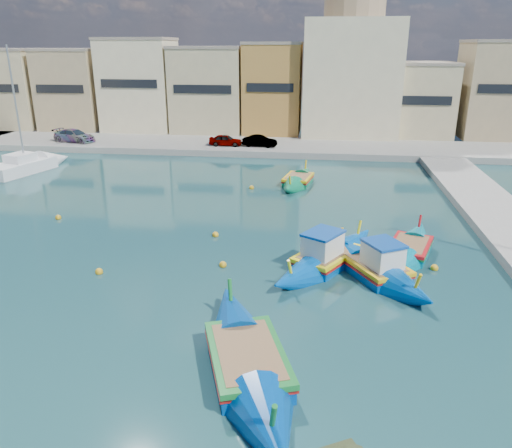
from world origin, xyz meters
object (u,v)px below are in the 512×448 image
(luzzu_cyan_mid, at_px, (409,250))
(luzzu_green, at_px, (298,181))
(luzzu_blue_south, at_px, (248,363))
(luzzu_blue_cabin, at_px, (376,269))
(luzzu_turquoise_cabin, at_px, (327,258))
(yacht_north, at_px, (38,164))
(church_block, at_px, (352,60))

(luzzu_cyan_mid, xyz_separation_m, luzzu_green, (-6.29, 12.89, 0.00))
(luzzu_cyan_mid, bearing_deg, luzzu_blue_south, -122.50)
(luzzu_blue_cabin, bearing_deg, luzzu_turquoise_cabin, 156.64)
(luzzu_blue_south, xyz_separation_m, yacht_north, (-21.97, 25.65, 0.13))
(church_block, height_order, luzzu_turquoise_cabin, church_block)
(luzzu_cyan_mid, xyz_separation_m, yacht_north, (-28.69, 15.10, 0.19))
(luzzu_cyan_mid, bearing_deg, luzzu_green, 116.01)
(luzzu_green, distance_m, luzzu_blue_south, 23.44)
(luzzu_turquoise_cabin, xyz_separation_m, luzzu_blue_south, (-2.57, -8.74, -0.05))
(church_block, bearing_deg, luzzu_turquoise_cabin, -93.81)
(luzzu_turquoise_cabin, distance_m, luzzu_cyan_mid, 4.53)
(church_block, height_order, luzzu_cyan_mid, church_block)
(luzzu_cyan_mid, bearing_deg, church_block, 93.04)
(luzzu_blue_cabin, height_order, luzzu_green, luzzu_blue_cabin)
(church_block, distance_m, luzzu_turquoise_cabin, 36.48)
(luzzu_blue_south, bearing_deg, luzzu_green, 88.95)
(luzzu_blue_cabin, relative_size, yacht_north, 0.72)
(church_block, relative_size, luzzu_blue_south, 1.91)
(luzzu_blue_cabin, height_order, luzzu_blue_south, luzzu_blue_cabin)
(church_block, bearing_deg, luzzu_green, -102.20)
(church_block, relative_size, luzzu_blue_cabin, 2.44)
(church_block, xyz_separation_m, luzzu_turquoise_cabin, (-2.36, -35.50, -8.07))
(luzzu_green, bearing_deg, church_block, 77.80)
(luzzu_green, bearing_deg, yacht_north, 174.36)
(luzzu_turquoise_cabin, xyz_separation_m, luzzu_blue_cabin, (2.22, -0.96, 0.00))
(church_block, bearing_deg, luzzu_blue_cabin, -90.22)
(luzzu_green, height_order, yacht_north, yacht_north)
(luzzu_blue_cabin, height_order, yacht_north, yacht_north)
(luzzu_green, height_order, luzzu_blue_south, luzzu_blue_south)
(luzzu_turquoise_cabin, bearing_deg, yacht_north, 145.44)
(luzzu_blue_cabin, bearing_deg, luzzu_green, 105.56)
(luzzu_cyan_mid, height_order, luzzu_green, luzzu_green)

